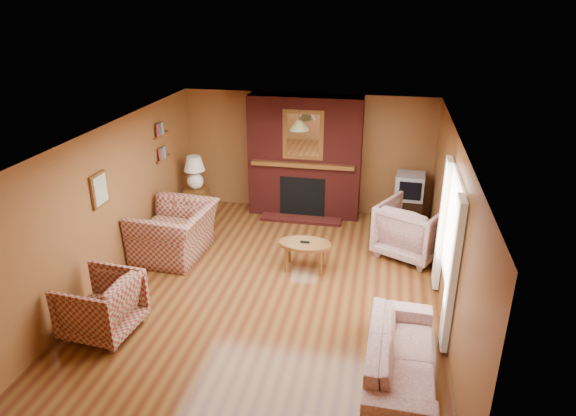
% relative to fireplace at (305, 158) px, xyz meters
% --- Properties ---
extents(floor, '(6.50, 6.50, 0.00)m').
position_rel_fireplace_xyz_m(floor, '(0.00, -2.98, -1.18)').
color(floor, '#4F2411').
rests_on(floor, ground).
extents(ceiling, '(6.50, 6.50, 0.00)m').
position_rel_fireplace_xyz_m(ceiling, '(0.00, -2.98, 1.22)').
color(ceiling, silver).
rests_on(ceiling, wall_back).
extents(wall_back, '(6.50, 0.00, 6.50)m').
position_rel_fireplace_xyz_m(wall_back, '(0.00, 0.27, 0.02)').
color(wall_back, brown).
rests_on(wall_back, floor).
extents(wall_front, '(6.50, 0.00, 6.50)m').
position_rel_fireplace_xyz_m(wall_front, '(0.00, -6.23, 0.02)').
color(wall_front, brown).
rests_on(wall_front, floor).
extents(wall_left, '(0.00, 6.50, 6.50)m').
position_rel_fireplace_xyz_m(wall_left, '(-2.50, -2.98, 0.02)').
color(wall_left, brown).
rests_on(wall_left, floor).
extents(wall_right, '(0.00, 6.50, 6.50)m').
position_rel_fireplace_xyz_m(wall_right, '(2.50, -2.98, 0.02)').
color(wall_right, brown).
rests_on(wall_right, floor).
extents(fireplace, '(2.20, 0.82, 2.40)m').
position_rel_fireplace_xyz_m(fireplace, '(0.00, 0.00, 0.00)').
color(fireplace, '#4E1511').
rests_on(fireplace, floor).
extents(window_right, '(0.10, 1.85, 2.00)m').
position_rel_fireplace_xyz_m(window_right, '(2.45, -3.18, -0.06)').
color(window_right, beige).
rests_on(window_right, wall_right).
extents(bookshelf, '(0.09, 0.55, 0.71)m').
position_rel_fireplace_xyz_m(bookshelf, '(-2.44, -1.08, 0.48)').
color(bookshelf, brown).
rests_on(bookshelf, wall_left).
extents(botanical_print, '(0.05, 0.40, 0.50)m').
position_rel_fireplace_xyz_m(botanical_print, '(-2.47, -3.28, 0.37)').
color(botanical_print, brown).
rests_on(botanical_print, wall_left).
extents(pendant_light, '(0.36, 0.36, 0.48)m').
position_rel_fireplace_xyz_m(pendant_light, '(0.00, -0.68, 0.82)').
color(pendant_light, black).
rests_on(pendant_light, ceiling).
extents(plaid_loveseat, '(1.26, 1.42, 0.88)m').
position_rel_fireplace_xyz_m(plaid_loveseat, '(-1.85, -2.23, -0.74)').
color(plaid_loveseat, maroon).
rests_on(plaid_loveseat, floor).
extents(plaid_armchair, '(0.98, 0.96, 0.82)m').
position_rel_fireplace_xyz_m(plaid_armchair, '(-1.95, -4.45, -0.77)').
color(plaid_armchair, maroon).
rests_on(plaid_armchair, floor).
extents(floral_sofa, '(0.82, 1.99, 0.58)m').
position_rel_fireplace_xyz_m(floral_sofa, '(1.90, -4.58, -0.89)').
color(floral_sofa, beige).
rests_on(floral_sofa, floor).
extents(floral_armchair, '(1.38, 1.39, 0.95)m').
position_rel_fireplace_xyz_m(floral_armchair, '(2.08, -1.43, -0.71)').
color(floral_armchair, beige).
rests_on(floral_armchair, floor).
extents(coffee_table, '(0.85, 0.53, 0.50)m').
position_rel_fireplace_xyz_m(coffee_table, '(0.39, -2.27, -0.77)').
color(coffee_table, brown).
rests_on(coffee_table, floor).
extents(side_table, '(0.47, 0.47, 0.58)m').
position_rel_fireplace_xyz_m(side_table, '(-2.10, -0.53, -0.89)').
color(side_table, brown).
rests_on(side_table, floor).
extents(table_lamp, '(0.41, 0.41, 0.67)m').
position_rel_fireplace_xyz_m(table_lamp, '(-2.10, -0.53, -0.23)').
color(table_lamp, white).
rests_on(table_lamp, side_table).
extents(tv_stand, '(0.53, 0.49, 0.56)m').
position_rel_fireplace_xyz_m(tv_stand, '(2.05, -0.18, -0.90)').
color(tv_stand, black).
rests_on(tv_stand, floor).
extents(crt_tv, '(0.56, 0.55, 0.48)m').
position_rel_fireplace_xyz_m(crt_tv, '(2.05, -0.19, -0.38)').
color(crt_tv, '#9A9CA1').
rests_on(crt_tv, tv_stand).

